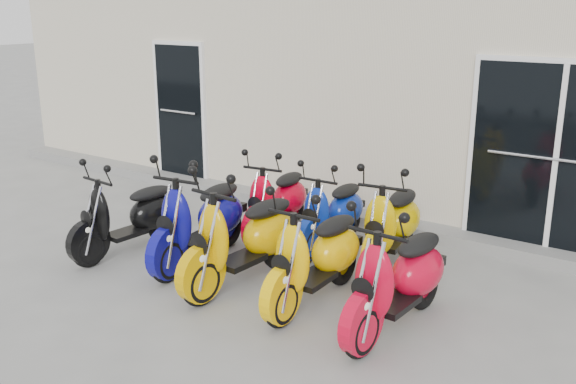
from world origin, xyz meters
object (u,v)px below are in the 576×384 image
scooter_back_red (277,191)px  scooter_back_blue (332,203)px  scooter_front_orange_b (316,243)px  scooter_back_yellow (392,212)px  scooter_front_blue (200,207)px  scooter_front_black (127,205)px  scooter_front_orange_a (243,224)px  scooter_front_red (399,264)px

scooter_back_red → scooter_back_blue: bearing=-5.9°
scooter_front_orange_b → scooter_back_yellow: bearing=82.0°
scooter_front_blue → scooter_front_orange_b: bearing=-11.7°
scooter_back_blue → scooter_back_yellow: 0.83m
scooter_front_orange_b → scooter_back_yellow: 1.34m
scooter_front_black → scooter_back_blue: bearing=43.7°
scooter_back_yellow → scooter_front_black: bearing=-159.4°
scooter_back_blue → scooter_front_black: bearing=-143.0°
scooter_front_orange_a → scooter_back_yellow: (1.03, 1.39, -0.05)m
scooter_front_black → scooter_front_orange_a: 1.69m
scooter_back_red → scooter_back_yellow: bearing=-9.4°
scooter_front_blue → scooter_back_red: size_ratio=1.12×
scooter_front_blue → scooter_back_yellow: 2.17m
scooter_front_red → scooter_back_red: size_ratio=1.08×
scooter_front_red → scooter_back_yellow: (-0.72, 1.38, -0.02)m
scooter_front_black → scooter_back_blue: size_ratio=1.04×
scooter_front_blue → scooter_front_orange_a: 0.81m
scooter_front_orange_a → scooter_back_red: scooter_front_orange_a is taller
scooter_back_blue → scooter_back_red: bearing=-179.6°
scooter_front_orange_b → scooter_back_red: size_ratio=1.07×
scooter_front_black → scooter_back_red: bearing=58.7°
scooter_front_orange_a → scooter_front_red: (1.76, 0.01, -0.03)m
scooter_front_orange_a → scooter_front_orange_b: scooter_front_orange_a is taller
scooter_front_orange_b → scooter_back_blue: 1.54m
scooter_front_red → scooter_back_red: bearing=152.5°
scooter_back_red → scooter_front_black: bearing=-134.2°
scooter_front_black → scooter_front_orange_b: (2.55, 0.12, 0.04)m
scooter_back_yellow → scooter_back_blue: bearing=167.6°
scooter_front_blue → scooter_front_orange_b: size_ratio=1.05×
scooter_front_blue → scooter_back_yellow: size_ratio=1.07×
scooter_front_orange_b → scooter_front_blue: bearing=174.5°
scooter_front_red → scooter_back_blue: bearing=140.5°
scooter_front_blue → scooter_back_red: 1.24m
scooter_back_red → scooter_back_yellow: (1.62, -0.04, 0.03)m
scooter_front_orange_b → scooter_back_red: scooter_front_orange_b is taller
scooter_front_blue → scooter_back_blue: (0.99, 1.25, -0.09)m
scooter_front_blue → scooter_front_red: bearing=-10.9°
scooter_back_yellow → scooter_front_blue: bearing=-154.4°
scooter_front_black → scooter_back_blue: scooter_front_black is taller
scooter_front_orange_a → scooter_back_yellow: scooter_front_orange_a is taller
scooter_front_blue → scooter_front_orange_b: scooter_front_blue is taller
scooter_back_red → scooter_front_orange_a: bearing=-75.4°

